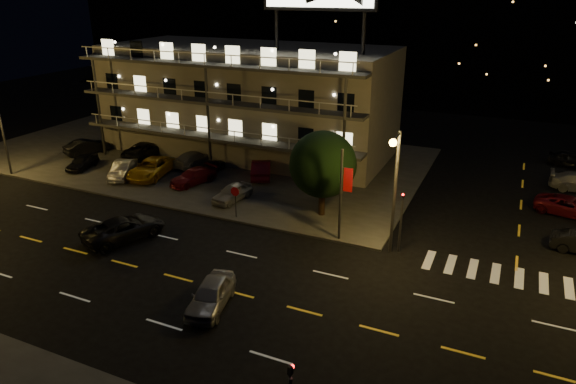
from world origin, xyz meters
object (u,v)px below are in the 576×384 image
at_px(lot_car_4, 232,193).
at_px(lot_car_7, 194,158).
at_px(road_car_east, 211,295).
at_px(tree, 322,166).
at_px(road_car_west, 124,228).
at_px(lot_car_2, 151,168).

bearing_deg(lot_car_4, lot_car_7, 150.31).
xyz_separation_m(lot_car_7, road_car_east, (13.68, -18.74, -0.10)).
distance_m(tree, lot_car_7, 16.14).
height_order(lot_car_7, road_car_west, road_car_west).
xyz_separation_m(lot_car_4, road_car_east, (6.13, -12.83, -0.08)).
relative_size(lot_car_4, road_car_east, 0.90).
bearing_deg(lot_car_7, lot_car_2, 74.76).
distance_m(lot_car_7, road_car_west, 14.98).
relative_size(lot_car_2, road_car_west, 1.00).
relative_size(tree, road_car_west, 1.15).
height_order(lot_car_2, road_car_east, lot_car_2).
relative_size(lot_car_2, lot_car_7, 1.18).
xyz_separation_m(lot_car_4, road_car_west, (-3.45, -8.50, -0.04)).
bearing_deg(lot_car_2, road_car_west, -70.24).
xyz_separation_m(tree, lot_car_7, (-14.85, 5.51, -3.08)).
height_order(tree, lot_car_7, tree).
bearing_deg(lot_car_4, road_car_west, -103.70).
relative_size(lot_car_7, road_car_east, 1.09).
relative_size(tree, lot_car_2, 1.15).
xyz_separation_m(lot_car_2, lot_car_7, (1.76, 4.11, -0.09)).
bearing_deg(lot_car_2, lot_car_4, -20.85).
bearing_deg(road_car_east, lot_car_2, 124.26).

